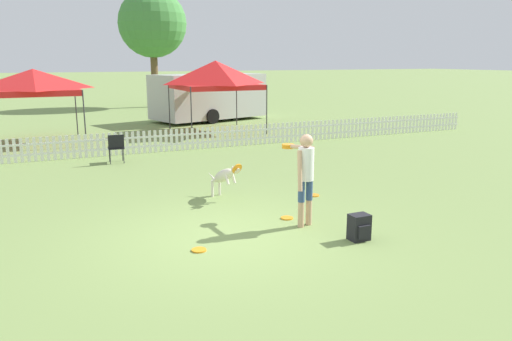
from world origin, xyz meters
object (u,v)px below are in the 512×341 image
(leaping_dog, at_px, (225,176))
(frisbee_near_dog, at_px, (314,195))
(tree_left_grove, at_px, (152,24))
(backpack_on_grass, at_px, (359,227))
(canopy_tent_secondary, at_px, (216,75))
(handler_person, at_px, (304,169))
(folding_chair_center, at_px, (116,146))
(canopy_tent_main, at_px, (34,82))
(equipment_trailer, at_px, (209,96))
(frisbee_midfield, at_px, (287,218))
(frisbee_near_handler, at_px, (199,250))

(leaping_dog, bearing_deg, frisbee_near_dog, 146.16)
(frisbee_near_dog, height_order, tree_left_grove, tree_left_grove)
(backpack_on_grass, relative_size, canopy_tent_secondary, 0.14)
(handler_person, height_order, leaping_dog, handler_person)
(folding_chair_center, distance_m, tree_left_grove, 18.30)
(folding_chair_center, xyz_separation_m, canopy_tent_main, (-1.92, 4.71, 1.65))
(equipment_trailer, bearing_deg, frisbee_midfield, -120.54)
(backpack_on_grass, distance_m, canopy_tent_secondary, 13.36)
(handler_person, height_order, backpack_on_grass, handler_person)
(handler_person, xyz_separation_m, canopy_tent_main, (-4.02, 11.74, 1.12))
(folding_chair_center, relative_size, canopy_tent_main, 0.29)
(canopy_tent_main, bearing_deg, frisbee_near_dog, -62.74)
(leaping_dog, height_order, backpack_on_grass, leaping_dog)
(handler_person, distance_m, folding_chair_center, 7.36)
(frisbee_near_handler, bearing_deg, tree_left_grove, 77.86)
(canopy_tent_secondary, bearing_deg, tree_left_grove, 88.22)
(backpack_on_grass, bearing_deg, canopy_tent_main, 109.27)
(frisbee_near_handler, distance_m, folding_chair_center, 7.44)
(frisbee_near_handler, relative_size, frisbee_near_dog, 1.00)
(backpack_on_grass, distance_m, folding_chair_center, 8.47)
(backpack_on_grass, xyz_separation_m, canopy_tent_secondary, (2.32, 12.99, 2.09))
(backpack_on_grass, xyz_separation_m, folding_chair_center, (-2.55, 8.07, 0.29))
(equipment_trailer, bearing_deg, folding_chair_center, -140.38)
(frisbee_midfield, height_order, backpack_on_grass, backpack_on_grass)
(frisbee_midfield, bearing_deg, folding_chair_center, 106.99)
(frisbee_midfield, xyz_separation_m, canopy_tent_main, (-3.93, 11.29, 2.14))
(leaping_dog, xyz_separation_m, folding_chair_center, (-1.45, 4.82, -0.01))
(tree_left_grove, bearing_deg, frisbee_near_dog, -94.96)
(frisbee_midfield, distance_m, canopy_tent_secondary, 12.07)
(equipment_trailer, bearing_deg, backpack_on_grass, -117.55)
(frisbee_near_handler, distance_m, canopy_tent_main, 12.47)
(canopy_tent_main, xyz_separation_m, tree_left_grove, (7.16, 12.22, 2.90))
(backpack_on_grass, relative_size, folding_chair_center, 0.52)
(canopy_tent_main, relative_size, canopy_tent_secondary, 0.93)
(frisbee_near_dog, xyz_separation_m, canopy_tent_main, (-5.22, 10.13, 2.14))
(leaping_dog, distance_m, tree_left_grove, 22.54)
(equipment_trailer, relative_size, tree_left_grove, 0.88)
(handler_person, distance_m, tree_left_grove, 24.50)
(frisbee_near_dog, bearing_deg, frisbee_midfield, -138.05)
(leaping_dog, relative_size, equipment_trailer, 0.18)
(handler_person, relative_size, frisbee_near_handler, 7.14)
(frisbee_near_handler, distance_m, backpack_on_grass, 2.64)
(leaping_dog, height_order, canopy_tent_main, canopy_tent_main)
(leaping_dog, xyz_separation_m, canopy_tent_main, (-3.37, 9.54, 1.65))
(leaping_dog, xyz_separation_m, frisbee_midfield, (0.56, -1.76, -0.50))
(frisbee_midfield, relative_size, equipment_trailer, 0.04)
(leaping_dog, relative_size, folding_chair_center, 1.32)
(frisbee_midfield, relative_size, folding_chair_center, 0.28)
(frisbee_midfield, xyz_separation_m, tree_left_grove, (3.23, 23.51, 5.04))
(handler_person, height_order, frisbee_near_handler, handler_person)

